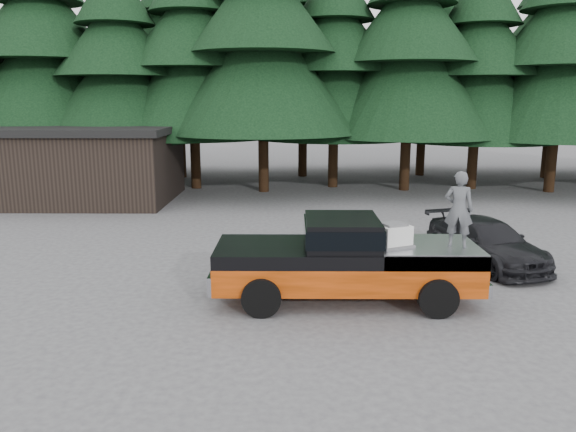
{
  "coord_description": "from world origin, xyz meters",
  "views": [
    {
      "loc": [
        0.43,
        -12.81,
        4.53
      ],
      "look_at": [
        0.32,
        0.0,
        1.82
      ],
      "focal_mm": 35.0,
      "sensor_mm": 36.0,
      "label": 1
    }
  ],
  "objects_px": {
    "man_on_bed": "(459,209)",
    "utility_building": "(81,163)",
    "air_compressor": "(393,236)",
    "parked_car": "(486,242)",
    "pickup_truck": "(345,272)"
  },
  "relations": [
    {
      "from": "utility_building",
      "to": "air_compressor",
      "type": "bearing_deg",
      "value": -47.94
    },
    {
      "from": "parked_car",
      "to": "man_on_bed",
      "type": "bearing_deg",
      "value": -136.82
    },
    {
      "from": "parked_car",
      "to": "utility_building",
      "type": "relative_size",
      "value": 0.5
    },
    {
      "from": "pickup_truck",
      "to": "utility_building",
      "type": "bearing_deg",
      "value": 129.96
    },
    {
      "from": "pickup_truck",
      "to": "parked_car",
      "type": "xyz_separation_m",
      "value": [
        4.16,
        2.91,
        -0.05
      ]
    },
    {
      "from": "air_compressor",
      "to": "utility_building",
      "type": "height_order",
      "value": "utility_building"
    },
    {
      "from": "air_compressor",
      "to": "man_on_bed",
      "type": "height_order",
      "value": "man_on_bed"
    },
    {
      "from": "man_on_bed",
      "to": "parked_car",
      "type": "relative_size",
      "value": 0.4
    },
    {
      "from": "man_on_bed",
      "to": "utility_building",
      "type": "height_order",
      "value": "utility_building"
    },
    {
      "from": "air_compressor",
      "to": "parked_car",
      "type": "xyz_separation_m",
      "value": [
        3.15,
        3.12,
        -0.95
      ]
    },
    {
      "from": "pickup_truck",
      "to": "air_compressor",
      "type": "height_order",
      "value": "air_compressor"
    },
    {
      "from": "man_on_bed",
      "to": "parked_car",
      "type": "distance_m",
      "value": 3.9
    },
    {
      "from": "air_compressor",
      "to": "parked_car",
      "type": "relative_size",
      "value": 0.16
    },
    {
      "from": "pickup_truck",
      "to": "parked_car",
      "type": "relative_size",
      "value": 1.42
    },
    {
      "from": "pickup_truck",
      "to": "air_compressor",
      "type": "relative_size",
      "value": 9.03
    }
  ]
}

